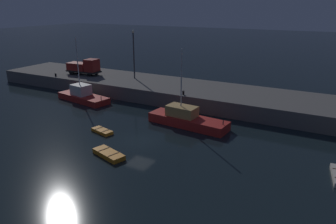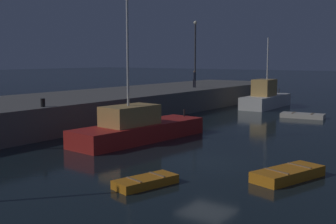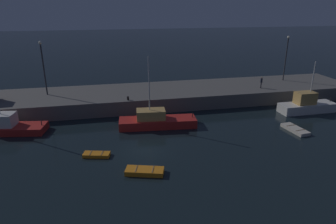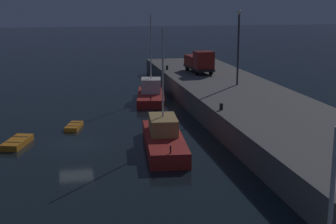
% 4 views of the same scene
% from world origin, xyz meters
% --- Properties ---
extents(ground_plane, '(320.00, 320.00, 0.00)m').
position_xyz_m(ground_plane, '(0.00, 0.00, 0.00)').
color(ground_plane, black).
extents(pier_quay, '(70.98, 9.93, 2.01)m').
position_xyz_m(pier_quay, '(0.00, 15.83, 1.01)').
color(pier_quay, '#5B5956').
rests_on(pier_quay, ground).
extents(fishing_trawler_red, '(9.60, 3.47, 8.70)m').
position_xyz_m(fishing_trawler_red, '(2.34, 6.33, 0.80)').
color(fishing_trawler_red, red).
rests_on(fishing_trawler_red, ground).
extents(fishing_boat_white, '(7.96, 2.59, 7.10)m').
position_xyz_m(fishing_boat_white, '(23.83, 7.26, 0.98)').
color(fishing_boat_white, silver).
rests_on(fishing_boat_white, ground).
extents(dinghy_orange_near, '(3.63, 2.23, 0.49)m').
position_xyz_m(dinghy_orange_near, '(-0.55, -4.22, 0.22)').
color(dinghy_orange_near, orange).
rests_on(dinghy_orange_near, ground).
extents(rowboat_white_mid, '(2.78, 1.65, 0.38)m').
position_xyz_m(rowboat_white_mid, '(-4.80, -0.01, 0.17)').
color(rowboat_white_mid, orange).
rests_on(rowboat_white_mid, ground).
extents(dinghy_red_small, '(1.88, 3.68, 0.43)m').
position_xyz_m(dinghy_red_small, '(18.33, 1.53, 0.19)').
color(dinghy_red_small, beige).
rests_on(dinghy_red_small, ground).
extents(lamp_post_east, '(0.44, 0.44, 7.38)m').
position_xyz_m(lamp_post_east, '(26.27, 17.31, 6.37)').
color(lamp_post_east, '#38383D').
rests_on(lamp_post_east, pier_quay).
extents(dockworker, '(0.43, 0.43, 1.74)m').
position_xyz_m(dockworker, '(20.06, 13.47, 3.00)').
color(dockworker, black).
rests_on(dockworker, pier_quay).
extents(bollard_central, '(0.28, 0.28, 0.52)m').
position_xyz_m(bollard_central, '(-0.60, 11.51, 2.27)').
color(bollard_central, black).
rests_on(bollard_central, pier_quay).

